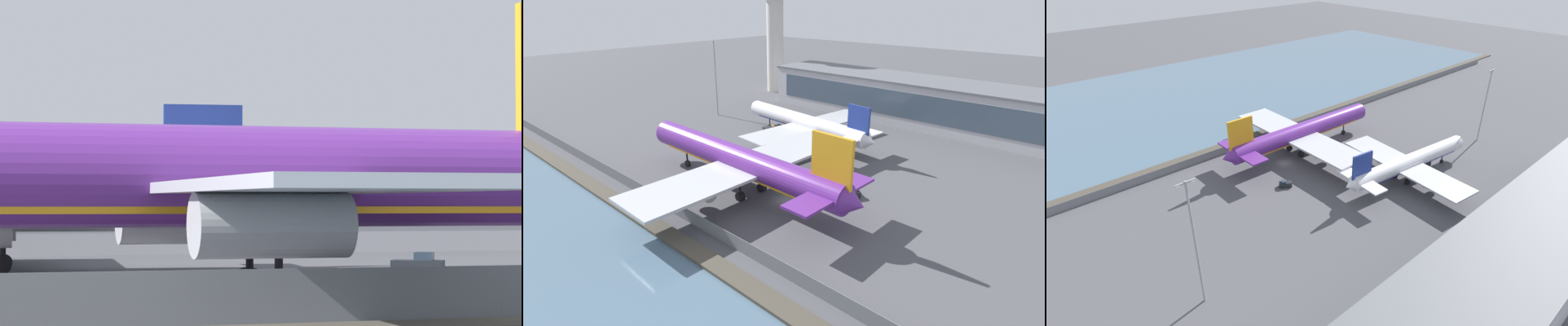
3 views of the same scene
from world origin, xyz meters
TOP-DOWN VIEW (x-y plane):
  - ground_plane at (0.00, 0.00)m, footprint 500.00×500.00m
  - perimeter_fence at (0.00, -16.00)m, footprint 280.00×0.10m
  - cargo_jet_purple at (-8.67, -2.54)m, footprint 53.99×46.10m
  - baggage_tug at (7.76, 9.78)m, footprint 3.56×3.08m
  - terminal_building at (-2.38, 63.30)m, footprint 101.12×18.55m

SIDE VIEW (x-z plane):
  - ground_plane at x=0.00m, z-range 0.00..0.00m
  - baggage_tug at x=7.76m, z-range -0.09..1.71m
  - perimeter_fence at x=0.00m, z-range 0.00..2.30m
  - cargo_jet_purple at x=-8.67m, z-range -1.85..13.80m
  - terminal_building at x=-2.38m, z-range 0.01..12.30m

